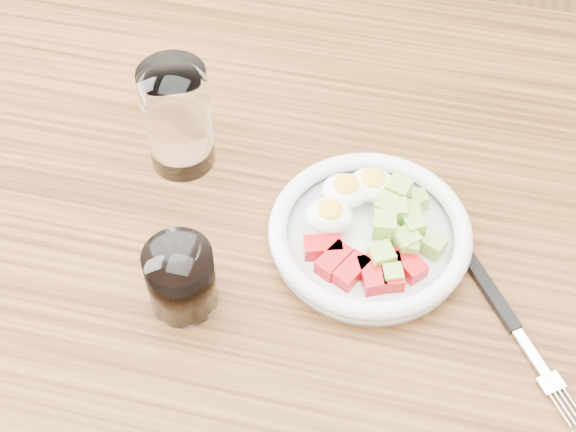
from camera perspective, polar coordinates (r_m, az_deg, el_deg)
name	(u,v)px	position (r m, az deg, el deg)	size (l,w,h in m)	color
dining_table	(294,294)	(0.92, 0.47, -5.55)	(1.50, 0.90, 0.77)	brown
bowl	(369,231)	(0.83, 5.78, -1.05)	(0.21, 0.21, 0.05)	white
fork	(505,313)	(0.81, 15.15, -6.68)	(0.13, 0.17, 0.01)	black
water_glass	(178,118)	(0.87, -7.86, 6.90)	(0.07, 0.07, 0.13)	white
coffee_glass	(181,279)	(0.77, -7.62, -4.44)	(0.07, 0.07, 0.08)	white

